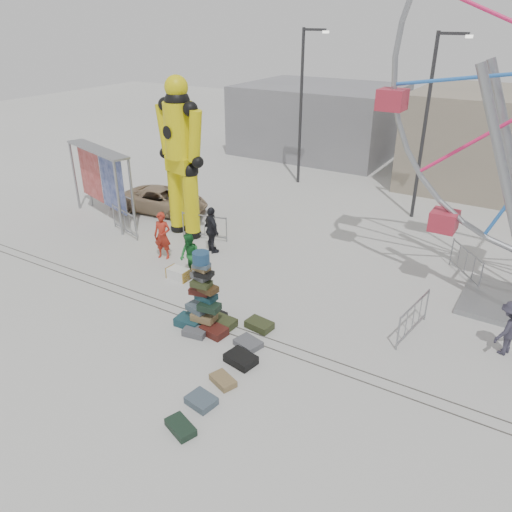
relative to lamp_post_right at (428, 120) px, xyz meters
The scene contains 26 objects.
ground 14.09m from the lamp_post_right, 103.39° to the right, with size 90.00×90.00×0.00m, color #9E9E99.
track_line_near 13.54m from the lamp_post_right, 104.01° to the right, with size 40.00×0.04×0.01m, color #47443F.
track_line_far 13.18m from the lamp_post_right, 104.46° to the right, with size 40.00×0.04×0.01m, color #47443F.
building_left 13.00m from the lamp_post_right, 135.30° to the left, with size 10.00×8.00×4.40m, color gray.
lamp_post_right is the anchor object (origin of this frame).
lamp_post_left 7.28m from the lamp_post_right, 164.05° to the left, with size 1.41×0.25×8.00m.
suitcase_tower 13.34m from the lamp_post_right, 103.35° to the right, with size 1.77×1.58×2.53m.
crash_test_dummy 10.69m from the lamp_post_right, 138.14° to the right, with size 2.69×1.18×6.75m.
banner_scaffold 14.53m from the lamp_post_right, 147.78° to the right, with size 4.59×2.07×3.30m.
steamer_trunk 12.62m from the lamp_post_right, 118.12° to the right, with size 0.82×0.48×0.38m, color silver.
row_case_0 12.56m from the lamp_post_right, 97.27° to the right, with size 0.80×0.53×0.23m, color #32391C.
row_case_1 13.43m from the lamp_post_right, 95.87° to the right, with size 0.74×0.56×0.18m, color #54565B.
row_case_2 14.11m from the lamp_post_right, 94.56° to the right, with size 0.83×0.60×0.24m, color black.
row_case_3 15.02m from the lamp_post_right, 94.00° to the right, with size 0.71×0.43×0.18m, color olive.
row_case_4 15.88m from the lamp_post_right, 93.86° to the right, with size 0.69×0.55×0.20m, color #435360.
row_case_5 16.78m from the lamp_post_right, 93.23° to the right, with size 0.78×0.43×0.19m, color black.
barricade_dummy_a 14.32m from the lamp_post_right, 149.64° to the right, with size 2.00×0.10×1.10m, color gray, non-canonical shape.
barricade_dummy_b 13.79m from the lamp_post_right, 140.18° to the right, with size 2.00×0.10×1.10m, color gray, non-canonical shape.
barricade_dummy_c 10.67m from the lamp_post_right, 133.95° to the right, with size 2.00×0.10×1.10m, color gray, non-canonical shape.
barricade_wheel_front 10.70m from the lamp_post_right, 75.20° to the right, with size 2.00×0.10×1.10m, color gray, non-canonical shape.
barricade_wheel_back 7.15m from the lamp_post_right, 57.96° to the right, with size 2.00×0.10×1.10m, color gray, non-canonical shape.
pedestrian_red 12.36m from the lamp_post_right, 127.33° to the right, with size 0.68×0.45×1.86m, color #A12517.
pedestrian_green 12.01m from the lamp_post_right, 117.59° to the right, with size 0.81×0.63×1.67m, color #175F25.
pedestrian_black 10.54m from the lamp_post_right, 126.14° to the right, with size 1.11×0.46×1.89m, color black.
pedestrian_grey 11.07m from the lamp_post_right, 61.39° to the right, with size 1.05×0.61×1.63m, color #2B2937.
parked_suv 12.45m from the lamp_post_right, 151.89° to the right, with size 1.98×4.28×1.19m, color #9F8666.
Camera 1 is at (8.07, -9.57, 8.61)m, focal length 35.00 mm.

